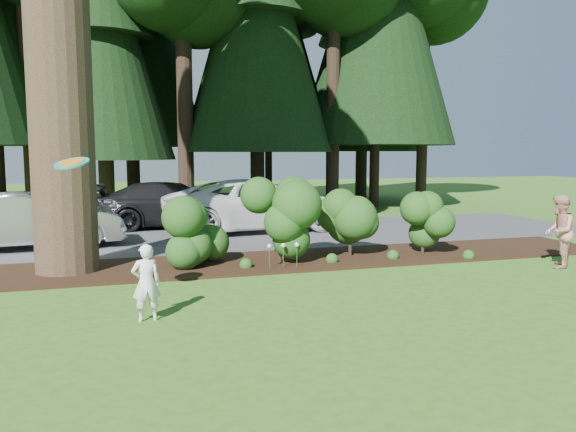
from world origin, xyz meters
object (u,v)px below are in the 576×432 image
object	(u,v)px
child	(146,283)
car_dark_suv	(175,204)
adult	(559,231)
car_silver_wagon	(35,220)
car_white_suv	(258,205)
frisbee	(72,163)

from	to	relation	value
child	car_dark_suv	bearing A→B (deg)	-102.89
car_dark_suv	adult	world-z (taller)	adult
child	adult	bearing A→B (deg)	-175.92
car_silver_wagon	adult	distance (m)	12.39
car_silver_wagon	child	xyz separation A→B (m)	(2.40, -7.08, -0.17)
car_dark_suv	child	size ratio (longest dim) A/B	4.45
car_white_suv	child	size ratio (longest dim) A/B	5.08
car_dark_suv	adult	distance (m)	11.42
car_white_suv	frisbee	xyz separation A→B (m)	(-4.76, -8.41, 1.47)
car_silver_wagon	car_white_suv	size ratio (longest dim) A/B	0.75
car_white_suv	frisbee	distance (m)	9.77
car_white_suv	child	bearing A→B (deg)	150.65
car_silver_wagon	car_white_suv	xyz separation A→B (m)	(6.20, 1.61, 0.09)
car_silver_wagon	frisbee	bearing A→B (deg)	-174.21
car_dark_suv	frisbee	bearing A→B (deg)	168.82
car_dark_suv	child	distance (m)	10.35
car_silver_wagon	adult	world-z (taller)	adult
adult	car_silver_wagon	bearing A→B (deg)	-70.90
child	frisbee	size ratio (longest dim) A/B	2.24
car_white_suv	car_silver_wagon	bearing A→B (deg)	98.79
adult	child	bearing A→B (deg)	-34.37
car_silver_wagon	frisbee	world-z (taller)	frisbee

